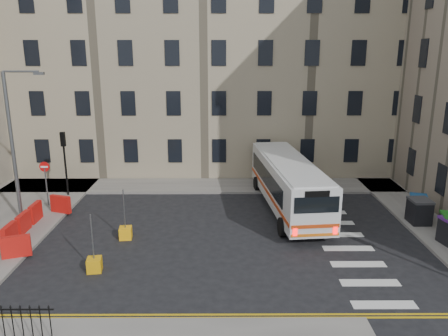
{
  "coord_description": "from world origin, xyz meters",
  "views": [
    {
      "loc": [
        -2.02,
        -20.33,
        9.16
      ],
      "look_at": [
        -1.93,
        2.5,
        3.0
      ],
      "focal_mm": 35.0,
      "sensor_mm": 36.0,
      "label": 1
    }
  ],
  "objects_px": {
    "bus": "(288,182)",
    "bollard_yellow": "(126,233)",
    "wheelie_bin_e": "(418,205)",
    "streetlamp": "(12,146)",
    "bollard_chevron": "(95,265)",
    "wheelie_bin_d": "(419,211)"
  },
  "relations": [
    {
      "from": "bus",
      "to": "bollard_yellow",
      "type": "bearing_deg",
      "value": -159.87
    },
    {
      "from": "wheelie_bin_e",
      "to": "bus",
      "type": "bearing_deg",
      "value": -172.99
    },
    {
      "from": "streetlamp",
      "to": "bollard_chevron",
      "type": "xyz_separation_m",
      "value": [
        5.5,
        -5.37,
        -4.04
      ]
    },
    {
      "from": "wheelie_bin_d",
      "to": "bollard_yellow",
      "type": "bearing_deg",
      "value": -175.33
    },
    {
      "from": "streetlamp",
      "to": "wheelie_bin_e",
      "type": "relative_size",
      "value": 6.41
    },
    {
      "from": "bollard_yellow",
      "to": "bollard_chevron",
      "type": "bearing_deg",
      "value": -100.37
    },
    {
      "from": "wheelie_bin_e",
      "to": "bollard_chevron",
      "type": "relative_size",
      "value": 2.12
    },
    {
      "from": "streetlamp",
      "to": "bus",
      "type": "bearing_deg",
      "value": 8.44
    },
    {
      "from": "wheelie_bin_e",
      "to": "bollard_yellow",
      "type": "bearing_deg",
      "value": -151.92
    },
    {
      "from": "streetlamp",
      "to": "bollard_chevron",
      "type": "bearing_deg",
      "value": -44.33
    },
    {
      "from": "bus",
      "to": "wheelie_bin_e",
      "type": "relative_size",
      "value": 8.67
    },
    {
      "from": "bus",
      "to": "bollard_chevron",
      "type": "bearing_deg",
      "value": -146.62
    },
    {
      "from": "streetlamp",
      "to": "bus",
      "type": "distance_m",
      "value": 15.24
    },
    {
      "from": "bus",
      "to": "wheelie_bin_d",
      "type": "relative_size",
      "value": 8.25
    },
    {
      "from": "streetlamp",
      "to": "bollard_chevron",
      "type": "height_order",
      "value": "streetlamp"
    },
    {
      "from": "streetlamp",
      "to": "wheelie_bin_d",
      "type": "distance_m",
      "value": 21.86
    },
    {
      "from": "wheelie_bin_e",
      "to": "streetlamp",
      "type": "bearing_deg",
      "value": -159.88
    },
    {
      "from": "bus",
      "to": "bollard_chevron",
      "type": "relative_size",
      "value": 18.36
    },
    {
      "from": "wheelie_bin_d",
      "to": "bollard_yellow",
      "type": "height_order",
      "value": "wheelie_bin_d"
    },
    {
      "from": "streetlamp",
      "to": "wheelie_bin_d",
      "type": "relative_size",
      "value": 6.1
    },
    {
      "from": "streetlamp",
      "to": "bollard_yellow",
      "type": "distance_m",
      "value": 7.6
    },
    {
      "from": "bus",
      "to": "bollard_chevron",
      "type": "distance_m",
      "value": 12.12
    }
  ]
}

